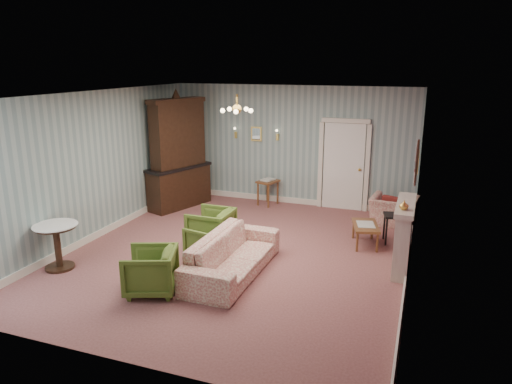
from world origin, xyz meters
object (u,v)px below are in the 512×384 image
at_px(olive_chair_a, 150,269).
at_px(dresser, 178,151).
at_px(wingback_chair, 394,206).
at_px(side_table_black, 393,229).
at_px(olive_chair_b, 209,240).
at_px(sofa_chintz, 233,248).
at_px(pedestal_table, 58,246).
at_px(olive_chair_c, 211,225).
at_px(fireplace, 403,236).
at_px(coffee_table, 365,235).

distance_m(olive_chair_a, dresser, 4.60).
distance_m(olive_chair_a, wingback_chair, 5.57).
xyz_separation_m(wingback_chair, side_table_black, (0.08, -1.13, -0.13)).
xyz_separation_m(olive_chair_b, sofa_chintz, (0.62, -0.42, 0.09)).
bearing_deg(olive_chair_b, pedestal_table, -50.17).
distance_m(olive_chair_b, dresser, 3.52).
xyz_separation_m(dresser, side_table_black, (5.10, -0.73, -1.10)).
xyz_separation_m(olive_chair_a, side_table_black, (3.33, 3.40, -0.09)).
distance_m(olive_chair_b, olive_chair_c, 0.68).
distance_m(olive_chair_b, wingback_chair, 4.26).
bearing_deg(fireplace, pedestal_table, -159.73).
distance_m(olive_chair_b, fireplace, 3.36).
bearing_deg(pedestal_table, olive_chair_c, 43.33).
distance_m(olive_chair_c, fireplace, 3.53).
height_order(sofa_chintz, pedestal_table, sofa_chintz).
height_order(coffee_table, side_table_black, side_table_black).
height_order(olive_chair_b, side_table_black, olive_chair_b).
xyz_separation_m(olive_chair_c, fireplace, (3.52, 0.16, 0.19)).
relative_size(olive_chair_a, olive_chair_c, 0.97).
bearing_deg(pedestal_table, dresser, 87.21).
relative_size(wingback_chair, coffee_table, 1.15).
height_order(olive_chair_a, wingback_chair, wingback_chair).
bearing_deg(coffee_table, olive_chair_b, -147.34).
bearing_deg(wingback_chair, coffee_table, 79.75).
relative_size(coffee_table, pedestal_table, 1.03).
distance_m(wingback_chair, coffee_table, 1.51).
relative_size(sofa_chintz, dresser, 0.83).
relative_size(olive_chair_a, sofa_chintz, 0.33).
bearing_deg(olive_chair_b, side_table_black, 133.35).
bearing_deg(pedestal_table, olive_chair_b, 28.98).
xyz_separation_m(olive_chair_c, wingback_chair, (3.22, 2.43, 0.02)).
distance_m(sofa_chintz, wingback_chair, 4.19).
bearing_deg(sofa_chintz, dresser, 41.79).
distance_m(olive_chair_a, olive_chair_b, 1.49).
bearing_deg(olive_chair_b, sofa_chintz, 66.78).
xyz_separation_m(olive_chair_b, dresser, (-2.06, 2.66, 1.03)).
xyz_separation_m(fireplace, coffee_table, (-0.73, 0.84, -0.37)).
height_order(olive_chair_c, dresser, dresser).
bearing_deg(dresser, olive_chair_c, -28.82).
distance_m(dresser, side_table_black, 5.26).
xyz_separation_m(fireplace, pedestal_table, (-5.51, -2.04, -0.18)).
bearing_deg(dresser, side_table_black, 11.56).
bearing_deg(sofa_chintz, fireplace, -64.58).
height_order(dresser, side_table_black, dresser).
xyz_separation_m(sofa_chintz, coffee_table, (1.91, 2.05, -0.24)).
xyz_separation_m(olive_chair_b, wingback_chair, (2.95, 3.06, 0.06)).
distance_m(wingback_chair, pedestal_table, 6.76).
relative_size(coffee_table, side_table_black, 1.42).
height_order(coffee_table, pedestal_table, pedestal_table).
bearing_deg(olive_chair_a, coffee_table, 117.02).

